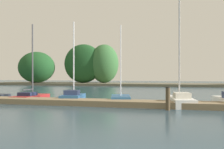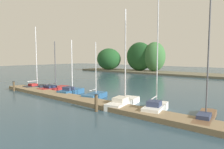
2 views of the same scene
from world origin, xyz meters
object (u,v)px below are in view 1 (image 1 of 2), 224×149
Objects in this scene: sailboat_1 at (31,96)px; sailboat_3 at (121,98)px; sailboat_2 at (73,97)px; sailboat_4 at (180,99)px; mooring_piling_1 at (168,98)px.

sailboat_1 reaches higher than sailboat_3.
sailboat_2 is (3.52, -0.29, 0.05)m from sailboat_1.
sailboat_4 reaches higher than sailboat_3.
sailboat_3 is 4.25× the size of mooring_piling_1.
sailboat_1 is 1.01× the size of sailboat_2.
sailboat_1 is 4.59× the size of mooring_piling_1.
sailboat_1 is at bearing 75.07° from sailboat_2.
mooring_piling_1 is at bearing 156.53° from sailboat_4.
sailboat_1 is 10.96m from mooring_piling_1.
sailboat_1 is 3.54m from sailboat_2.
sailboat_4 is (7.42, -0.61, 0.03)m from sailboat_2.
sailboat_4 is at bearing 77.68° from mooring_piling_1.
sailboat_4 reaches higher than sailboat_1.
sailboat_2 is 1.07× the size of sailboat_3.
sailboat_1 is at bearing 161.24° from mooring_piling_1.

